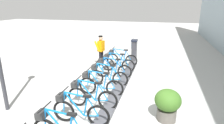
{
  "coord_description": "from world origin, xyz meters",
  "views": [
    {
      "loc": [
        -1.52,
        5.81,
        3.31
      ],
      "look_at": [
        0.5,
        -1.65,
        0.9
      ],
      "focal_mm": 30.17,
      "sensor_mm": 36.0,
      "label": 1
    }
  ],
  "objects_px": {
    "bike_docked_0": "(120,58)",
    "bike_docked_2": "(112,69)",
    "bike_docked_5": "(90,96)",
    "bike_docked_6": "(78,110)",
    "bike_docked_3": "(106,76)",
    "worker_near_rack": "(101,49)",
    "payment_kiosk": "(134,50)",
    "bike_docked_1": "(117,63)",
    "planter_bush": "(168,103)",
    "bike_docked_4": "(99,85)"
  },
  "relations": [
    {
      "from": "payment_kiosk",
      "to": "bike_docked_0",
      "type": "height_order",
      "value": "payment_kiosk"
    },
    {
      "from": "bike_docked_4",
      "to": "bike_docked_6",
      "type": "height_order",
      "value": "same"
    },
    {
      "from": "bike_docked_3",
      "to": "worker_near_rack",
      "type": "distance_m",
      "value": 2.78
    },
    {
      "from": "payment_kiosk",
      "to": "bike_docked_3",
      "type": "height_order",
      "value": "payment_kiosk"
    },
    {
      "from": "bike_docked_2",
      "to": "bike_docked_6",
      "type": "distance_m",
      "value": 3.64
    },
    {
      "from": "bike_docked_1",
      "to": "bike_docked_6",
      "type": "distance_m",
      "value": 4.55
    },
    {
      "from": "worker_near_rack",
      "to": "bike_docked_3",
      "type": "bearing_deg",
      "value": 112.68
    },
    {
      "from": "payment_kiosk",
      "to": "bike_docked_1",
      "type": "xyz_separation_m",
      "value": [
        0.57,
        2.08,
        -0.24
      ]
    },
    {
      "from": "bike_docked_6",
      "to": "worker_near_rack",
      "type": "xyz_separation_m",
      "value": [
        1.06,
        -5.25,
        0.48
      ]
    },
    {
      "from": "bike_docked_3",
      "to": "bike_docked_0",
      "type": "bearing_deg",
      "value": -90.0
    },
    {
      "from": "planter_bush",
      "to": "payment_kiosk",
      "type": "bearing_deg",
      "value": -72.16
    },
    {
      "from": "payment_kiosk",
      "to": "bike_docked_6",
      "type": "height_order",
      "value": "payment_kiosk"
    },
    {
      "from": "bike_docked_0",
      "to": "bike_docked_4",
      "type": "bearing_deg",
      "value": 90.0
    },
    {
      "from": "worker_near_rack",
      "to": "bike_docked_0",
      "type": "bearing_deg",
      "value": -169.18
    },
    {
      "from": "bike_docked_0",
      "to": "bike_docked_5",
      "type": "xyz_separation_m",
      "value": [
        0.0,
        4.55,
        0.0
      ]
    },
    {
      "from": "bike_docked_3",
      "to": "bike_docked_6",
      "type": "relative_size",
      "value": 1.0
    },
    {
      "from": "payment_kiosk",
      "to": "bike_docked_0",
      "type": "distance_m",
      "value": 1.33
    },
    {
      "from": "bike_docked_1",
      "to": "planter_bush",
      "type": "height_order",
      "value": "bike_docked_1"
    },
    {
      "from": "bike_docked_6",
      "to": "worker_near_rack",
      "type": "bearing_deg",
      "value": -78.64
    },
    {
      "from": "payment_kiosk",
      "to": "bike_docked_4",
      "type": "bearing_deg",
      "value": 83.22
    },
    {
      "from": "bike_docked_4",
      "to": "bike_docked_5",
      "type": "relative_size",
      "value": 1.0
    },
    {
      "from": "bike_docked_4",
      "to": "bike_docked_3",
      "type": "bearing_deg",
      "value": -90.0
    },
    {
      "from": "bike_docked_2",
      "to": "worker_near_rack",
      "type": "distance_m",
      "value": 1.99
    },
    {
      "from": "bike_docked_3",
      "to": "worker_near_rack",
      "type": "height_order",
      "value": "worker_near_rack"
    },
    {
      "from": "bike_docked_3",
      "to": "bike_docked_4",
      "type": "relative_size",
      "value": 1.0
    },
    {
      "from": "bike_docked_2",
      "to": "planter_bush",
      "type": "relative_size",
      "value": 1.77
    },
    {
      "from": "payment_kiosk",
      "to": "planter_bush",
      "type": "xyz_separation_m",
      "value": [
        -1.86,
        5.79,
        -0.12
      ]
    },
    {
      "from": "bike_docked_3",
      "to": "bike_docked_4",
      "type": "distance_m",
      "value": 0.91
    },
    {
      "from": "bike_docked_2",
      "to": "bike_docked_4",
      "type": "relative_size",
      "value": 1.0
    },
    {
      "from": "bike_docked_2",
      "to": "bike_docked_4",
      "type": "height_order",
      "value": "same"
    },
    {
      "from": "bike_docked_6",
      "to": "bike_docked_0",
      "type": "bearing_deg",
      "value": -90.0
    },
    {
      "from": "worker_near_rack",
      "to": "payment_kiosk",
      "type": "bearing_deg",
      "value": -139.81
    },
    {
      "from": "bike_docked_2",
      "to": "bike_docked_5",
      "type": "distance_m",
      "value": 2.73
    },
    {
      "from": "bike_docked_5",
      "to": "bike_docked_6",
      "type": "relative_size",
      "value": 1.0
    },
    {
      "from": "bike_docked_0",
      "to": "worker_near_rack",
      "type": "relative_size",
      "value": 1.04
    },
    {
      "from": "bike_docked_4",
      "to": "bike_docked_1",
      "type": "bearing_deg",
      "value": -90.0
    },
    {
      "from": "bike_docked_3",
      "to": "bike_docked_6",
      "type": "xyz_separation_m",
      "value": [
        0.0,
        2.73,
        0.0
      ]
    },
    {
      "from": "payment_kiosk",
      "to": "bike_docked_2",
      "type": "distance_m",
      "value": 3.05
    },
    {
      "from": "bike_docked_6",
      "to": "planter_bush",
      "type": "distance_m",
      "value": 2.58
    },
    {
      "from": "payment_kiosk",
      "to": "bike_docked_2",
      "type": "xyz_separation_m",
      "value": [
        0.57,
        2.99,
        -0.24
      ]
    },
    {
      "from": "planter_bush",
      "to": "worker_near_rack",
      "type": "bearing_deg",
      "value": -51.65
    },
    {
      "from": "bike_docked_1",
      "to": "worker_near_rack",
      "type": "relative_size",
      "value": 1.04
    },
    {
      "from": "bike_docked_5",
      "to": "worker_near_rack",
      "type": "bearing_deg",
      "value": -76.34
    },
    {
      "from": "bike_docked_6",
      "to": "planter_bush",
      "type": "xyz_separation_m",
      "value": [
        -2.43,
        -0.84,
        0.11
      ]
    },
    {
      "from": "payment_kiosk",
      "to": "bike_docked_6",
      "type": "relative_size",
      "value": 0.74
    },
    {
      "from": "bike_docked_5",
      "to": "bike_docked_6",
      "type": "distance_m",
      "value": 0.91
    },
    {
      "from": "bike_docked_6",
      "to": "worker_near_rack",
      "type": "height_order",
      "value": "worker_near_rack"
    },
    {
      "from": "bike_docked_0",
      "to": "bike_docked_2",
      "type": "height_order",
      "value": "same"
    },
    {
      "from": "bike_docked_0",
      "to": "bike_docked_5",
      "type": "relative_size",
      "value": 1.0
    },
    {
      "from": "bike_docked_5",
      "to": "planter_bush",
      "type": "height_order",
      "value": "bike_docked_5"
    }
  ]
}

